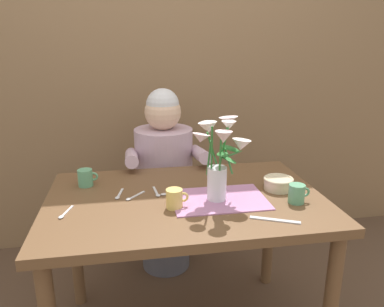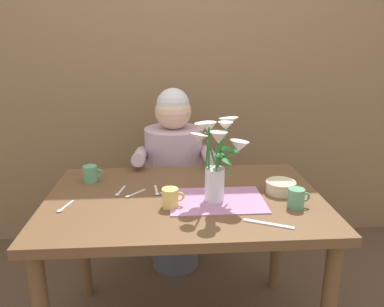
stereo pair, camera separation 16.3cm
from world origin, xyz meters
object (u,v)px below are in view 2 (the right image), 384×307
object	(u,v)px
ceramic_bowl	(281,186)
dinner_knife	(268,224)
flower_vase	(217,155)
tea_cup	(91,174)
ceramic_mug	(171,198)
coffee_cup	(296,198)
seated_person	(174,183)

from	to	relation	value
ceramic_bowl	dinner_knife	distance (m)	0.32
dinner_knife	flower_vase	bearing A→B (deg)	151.38
ceramic_bowl	tea_cup	size ratio (longest dim) A/B	1.46
ceramic_bowl	dinner_knife	bearing A→B (deg)	-114.23
ceramic_mug	coffee_cup	size ratio (longest dim) A/B	1.00
coffee_cup	tea_cup	bearing A→B (deg)	158.83
tea_cup	ceramic_mug	bearing A→B (deg)	-39.08
seated_person	tea_cup	world-z (taller)	seated_person
flower_vase	ceramic_mug	world-z (taller)	flower_vase
seated_person	dinner_knife	world-z (taller)	seated_person
ceramic_mug	coffee_cup	distance (m)	0.51
tea_cup	coffee_cup	xyz separation A→B (m)	(0.89, -0.34, 0.00)
seated_person	ceramic_mug	bearing A→B (deg)	-91.36
flower_vase	tea_cup	xyz separation A→B (m)	(-0.57, 0.26, -0.16)
tea_cup	flower_vase	bearing A→B (deg)	-24.58
seated_person	dinner_knife	distance (m)	0.97
dinner_knife	tea_cup	size ratio (longest dim) A/B	2.04
ceramic_bowl	coffee_cup	xyz separation A→B (m)	(0.02, -0.15, 0.01)
ceramic_mug	dinner_knife	bearing A→B (deg)	-26.33
ceramic_bowl	seated_person	bearing A→B (deg)	127.48
seated_person	ceramic_bowl	bearing A→B (deg)	-51.71
seated_person	flower_vase	size ratio (longest dim) A/B	3.22
flower_vase	ceramic_bowl	xyz separation A→B (m)	(0.30, 0.07, -0.17)
seated_person	ceramic_bowl	world-z (taller)	seated_person
flower_vase	ceramic_mug	xyz separation A→B (m)	(-0.19, -0.05, -0.16)
ceramic_bowl	dinner_knife	xyz separation A→B (m)	(-0.13, -0.29, -0.03)
tea_cup	coffee_cup	bearing A→B (deg)	-21.17
coffee_cup	seated_person	bearing A→B (deg)	122.59
flower_vase	tea_cup	size ratio (longest dim) A/B	3.79
flower_vase	dinner_knife	size ratio (longest dim) A/B	1.86
ceramic_bowl	coffee_cup	world-z (taller)	coffee_cup
flower_vase	ceramic_bowl	distance (m)	0.35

